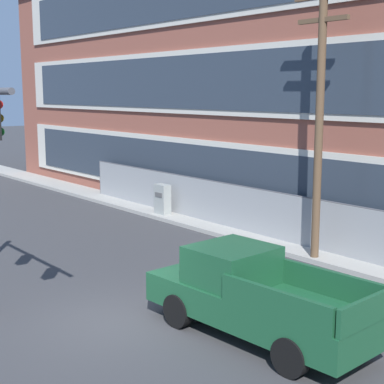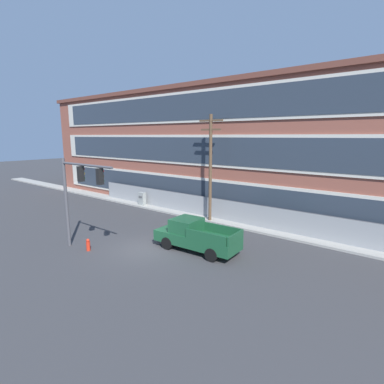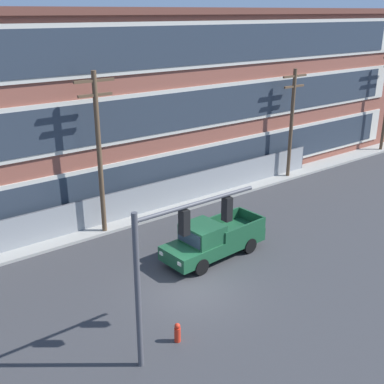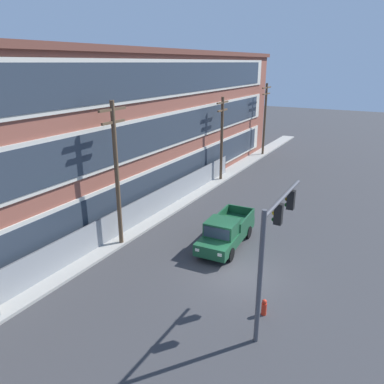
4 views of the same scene
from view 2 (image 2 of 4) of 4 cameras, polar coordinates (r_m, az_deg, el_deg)
name	(u,v)px [view 2 (image 2 of 4)]	position (r m, az deg, el deg)	size (l,w,h in m)	color
ground_plane	(144,249)	(19.68, -9.15, -10.68)	(160.00, 160.00, 0.00)	#38383A
sidewalk_building_side	(216,220)	(25.59, 4.59, -5.33)	(80.00, 1.67, 0.16)	#9E9B93
brick_mill_building	(274,149)	(29.33, 15.40, 7.86)	(56.26, 11.86, 11.73)	brown
chain_link_fence	(228,211)	(25.04, 6.88, -3.64)	(32.29, 0.06, 1.90)	gray
traffic_signal_mast	(78,187)	(19.36, -20.97, 0.90)	(5.06, 0.43, 5.76)	#4C4C51
pickup_truck_dark_green	(195,236)	(18.96, 0.57, -8.36)	(5.64, 2.26, 1.96)	#194C2D
utility_pole_near_corner	(210,165)	(24.41, 3.53, 5.25)	(2.19, 0.26, 8.80)	brown
electrical_cabinet	(142,199)	(30.91, -9.49, -1.41)	(0.73, 0.43, 1.46)	#939993
fire_hydrant	(88,245)	(20.15, -19.17, -9.48)	(0.24, 0.24, 0.78)	red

